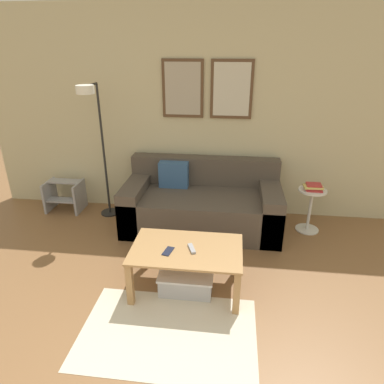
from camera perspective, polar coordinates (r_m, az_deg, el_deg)
The scene contains 11 objects.
wall_back at distance 4.35m, azimuth 1.74°, elevation 12.70°, with size 5.60×0.09×2.55m.
area_rug at distance 2.93m, azimuth -4.01°, elevation -22.28°, with size 1.39×0.90×0.01m, color beige.
couch at distance 4.20m, azimuth 1.63°, elevation -2.07°, with size 1.86×0.91×0.79m.
coffee_table at distance 3.12m, azimuth -0.91°, elevation -10.51°, with size 0.99×0.61×0.43m.
storage_bin at distance 3.26m, azimuth -0.92°, elevation -14.47°, with size 0.50×0.35×0.19m.
floor_lamp at distance 4.18m, azimuth -15.85°, elevation 9.77°, with size 0.24×0.54×1.69m.
side_table at distance 4.31m, azimuth 19.11°, elevation -2.26°, with size 0.32×0.32×0.54m.
book_stack at distance 4.21m, azimuth 19.58°, elevation 0.76°, with size 0.22×0.17×0.07m.
remote_control at distance 3.05m, azimuth -0.05°, elevation -9.41°, with size 0.04×0.15×0.02m, color #99999E.
cell_phone at distance 3.03m, azimuth -4.00°, elevation -9.81°, with size 0.07×0.14×0.01m, color #1E2338.
step_stool at distance 4.93m, azimuth -20.46°, elevation -0.43°, with size 0.46×0.35×0.40m.
Camera 1 is at (0.40, -0.96, 2.11)m, focal length 32.00 mm.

